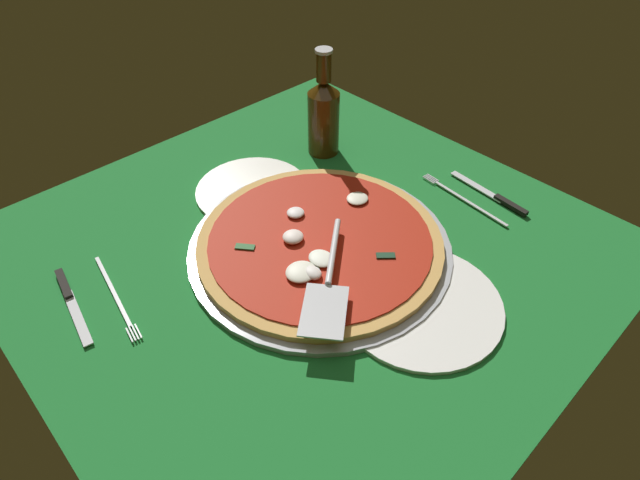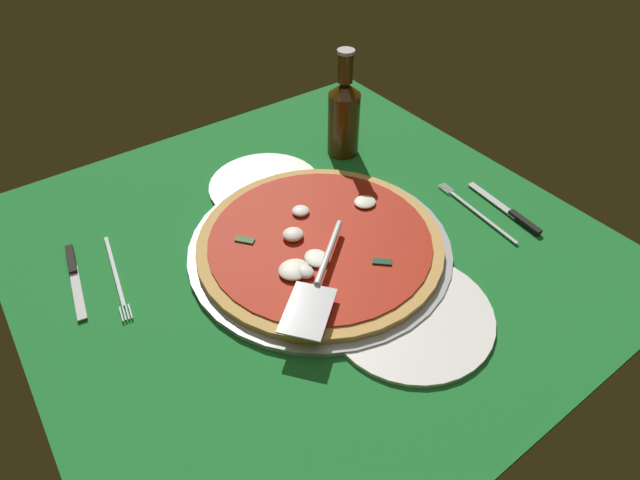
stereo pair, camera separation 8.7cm
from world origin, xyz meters
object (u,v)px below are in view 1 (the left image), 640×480
(pizza, at_px, (320,241))
(place_setting_near, at_px, (480,199))
(pizza_server, at_px, (328,283))
(dinner_plate_right, at_px, (253,191))
(dinner_plate_left, at_px, (420,304))
(beer_bottle, at_px, (324,115))
(place_setting_far, at_px, (93,299))

(pizza, distance_m, place_setting_near, 0.34)
(pizza_server, bearing_deg, pizza, -166.42)
(dinner_plate_right, height_order, pizza, pizza)
(dinner_plate_right, bearing_deg, dinner_plate_left, -178.99)
(pizza, height_order, beer_bottle, beer_bottle)
(pizza_server, bearing_deg, beer_bottle, -172.06)
(dinner_plate_left, bearing_deg, place_setting_far, 45.22)
(pizza, height_order, place_setting_near, pizza)
(dinner_plate_left, distance_m, place_setting_far, 0.51)
(dinner_plate_right, height_order, beer_bottle, beer_bottle)
(place_setting_near, relative_size, place_setting_far, 0.92)
(beer_bottle, bearing_deg, dinner_plate_left, 155.01)
(dinner_plate_left, distance_m, pizza_server, 0.15)
(dinner_plate_left, distance_m, place_setting_near, 0.30)
(dinner_plate_left, bearing_deg, beer_bottle, -24.99)
(pizza, distance_m, beer_bottle, 0.32)
(dinner_plate_right, height_order, place_setting_far, place_setting_far)
(dinner_plate_left, xyz_separation_m, place_setting_far, (0.36, 0.36, -0.00))
(dinner_plate_right, distance_m, pizza_server, 0.32)
(pizza_server, distance_m, place_setting_near, 0.39)
(place_setting_near, bearing_deg, pizza, 75.77)
(dinner_plate_right, height_order, place_setting_near, place_setting_near)
(place_setting_far, xyz_separation_m, beer_bottle, (0.06, -0.55, 0.09))
(dinner_plate_left, distance_m, beer_bottle, 0.47)
(pizza, distance_m, place_setting_far, 0.37)
(pizza, bearing_deg, pizza_server, 142.73)
(pizza, relative_size, place_setting_far, 1.84)
(pizza, xyz_separation_m, pizza_server, (-0.09, 0.07, 0.02))
(dinner_plate_left, height_order, place_setting_near, place_setting_near)
(dinner_plate_left, xyz_separation_m, place_setting_near, (0.09, -0.29, -0.00))
(place_setting_far, distance_m, beer_bottle, 0.56)
(dinner_plate_left, relative_size, place_setting_near, 1.21)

